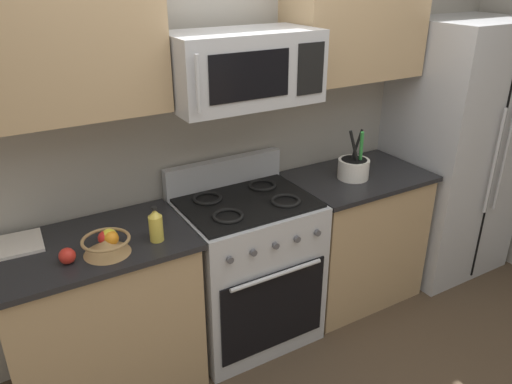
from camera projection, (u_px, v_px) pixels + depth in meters
The scene contains 13 objects.
wall_back at pixel (215, 121), 2.96m from camera, with size 8.00×0.10×2.60m, color #9E998E.
counter_left at pixel (102, 318), 2.61m from camera, with size 0.96×0.61×0.91m.
range_oven at pixel (247, 268), 3.01m from camera, with size 0.76×0.65×1.09m.
counter_right at pixel (353, 236), 3.40m from camera, with size 0.88×0.61×0.91m.
refrigerator at pixel (453, 151), 3.61m from camera, with size 0.83×0.72×1.83m.
microwave at pixel (242, 68), 2.54m from camera, with size 0.78×0.44×0.37m.
upper_cabinets_left at pixel (49, 31), 2.14m from camera, with size 0.95×0.34×0.76m.
upper_cabinets_right at pixel (356, 13), 2.93m from camera, with size 0.87×0.34×0.76m.
utensil_crock at pixel (354, 168), 3.14m from camera, with size 0.20×0.20×0.32m.
fruit_basket at pixel (107, 244), 2.33m from camera, with size 0.23×0.23×0.10m.
apple_loose at pixel (67, 256), 2.25m from camera, with size 0.08×0.08×0.08m, color red.
cutting_board at pixel (0, 248), 2.37m from camera, with size 0.38×0.23×0.02m, color silver.
bottle_oil at pixel (156, 225), 2.42m from camera, with size 0.07×0.07×0.18m.
Camera 1 is at (-1.25, -1.60, 2.14)m, focal length 35.03 mm.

